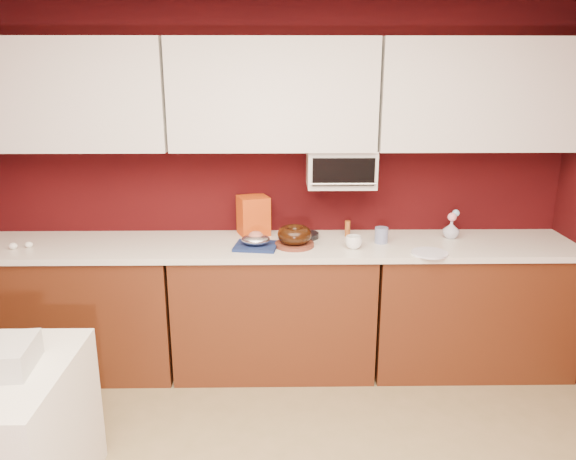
% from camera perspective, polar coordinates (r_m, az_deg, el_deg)
% --- Properties ---
extents(wall_back, '(4.00, 0.02, 2.50)m').
position_cam_1_polar(wall_back, '(3.92, -1.45, 4.89)').
color(wall_back, '#350708').
rests_on(wall_back, floor).
extents(base_cabinet_left, '(1.31, 0.58, 0.86)m').
position_cam_1_polar(base_cabinet_left, '(4.11, -20.50, -7.61)').
color(base_cabinet_left, '#542510').
rests_on(base_cabinet_left, floor).
extents(base_cabinet_center, '(1.31, 0.58, 0.86)m').
position_cam_1_polar(base_cabinet_center, '(3.88, -1.41, -8.00)').
color(base_cabinet_center, '#542510').
rests_on(base_cabinet_center, floor).
extents(base_cabinet_right, '(1.31, 0.58, 0.86)m').
position_cam_1_polar(base_cabinet_right, '(4.09, 17.81, -7.51)').
color(base_cabinet_right, '#542510').
rests_on(base_cabinet_right, floor).
extents(countertop, '(4.00, 0.62, 0.04)m').
position_cam_1_polar(countertop, '(3.72, -1.45, -1.65)').
color(countertop, white).
rests_on(countertop, base_cabinet_center).
extents(upper_cabinet_left, '(1.31, 0.33, 0.70)m').
position_cam_1_polar(upper_cabinet_left, '(3.93, -21.86, 12.62)').
color(upper_cabinet_left, white).
rests_on(upper_cabinet_left, wall_back).
extents(upper_cabinet_center, '(1.31, 0.33, 0.70)m').
position_cam_1_polar(upper_cabinet_center, '(3.69, -1.54, 13.57)').
color(upper_cabinet_center, white).
rests_on(upper_cabinet_center, wall_back).
extents(upper_cabinet_right, '(1.31, 0.33, 0.70)m').
position_cam_1_polar(upper_cabinet_right, '(3.91, 18.95, 12.88)').
color(upper_cabinet_right, white).
rests_on(upper_cabinet_right, wall_back).
extents(toaster_oven, '(0.45, 0.30, 0.25)m').
position_cam_1_polar(toaster_oven, '(3.78, 5.40, 6.32)').
color(toaster_oven, white).
rests_on(toaster_oven, upper_cabinet_center).
extents(toaster_oven_door, '(0.40, 0.02, 0.18)m').
position_cam_1_polar(toaster_oven_door, '(3.62, 5.66, 5.89)').
color(toaster_oven_door, black).
rests_on(toaster_oven_door, toaster_oven).
extents(toaster_oven_handle, '(0.42, 0.02, 0.02)m').
position_cam_1_polar(toaster_oven_handle, '(3.62, 5.66, 4.68)').
color(toaster_oven_handle, silver).
rests_on(toaster_oven_handle, toaster_oven).
extents(cake_base, '(0.32, 0.32, 0.02)m').
position_cam_1_polar(cake_base, '(3.64, 0.66, -1.49)').
color(cake_base, brown).
rests_on(cake_base, countertop).
extents(bundt_cake, '(0.26, 0.26, 0.09)m').
position_cam_1_polar(bundt_cake, '(3.62, 0.66, -0.46)').
color(bundt_cake, black).
rests_on(bundt_cake, cake_base).
extents(navy_towel, '(0.30, 0.26, 0.02)m').
position_cam_1_polar(navy_towel, '(3.62, -3.28, -1.64)').
color(navy_towel, navy).
rests_on(navy_towel, countertop).
extents(foil_ham_nest, '(0.19, 0.16, 0.07)m').
position_cam_1_polar(foil_ham_nest, '(3.61, -3.29, -0.97)').
color(foil_ham_nest, silver).
rests_on(foil_ham_nest, navy_towel).
extents(roasted_ham, '(0.11, 0.10, 0.06)m').
position_cam_1_polar(roasted_ham, '(3.60, -3.29, -0.59)').
color(roasted_ham, '#C06D58').
rests_on(roasted_ham, foil_ham_nest).
extents(pandoro_box, '(0.24, 0.23, 0.27)m').
position_cam_1_polar(pandoro_box, '(3.88, -3.54, 1.48)').
color(pandoro_box, '#B0220B').
rests_on(pandoro_box, countertop).
extents(dark_pan, '(0.22, 0.22, 0.03)m').
position_cam_1_polar(dark_pan, '(3.83, 1.72, -0.54)').
color(dark_pan, black).
rests_on(dark_pan, countertop).
extents(coffee_mug, '(0.12, 0.12, 0.10)m').
position_cam_1_polar(coffee_mug, '(3.61, 6.69, -1.12)').
color(coffee_mug, white).
rests_on(coffee_mug, countertop).
extents(blue_jar, '(0.09, 0.09, 0.10)m').
position_cam_1_polar(blue_jar, '(3.76, 9.46, -0.52)').
color(blue_jar, navy).
rests_on(blue_jar, countertop).
extents(flower_vase, '(0.10, 0.10, 0.13)m').
position_cam_1_polar(flower_vase, '(3.96, 16.24, 0.15)').
color(flower_vase, '#AFB4C6').
rests_on(flower_vase, countertop).
extents(flower_pink, '(0.06, 0.06, 0.06)m').
position_cam_1_polar(flower_pink, '(3.94, 16.34, 1.28)').
color(flower_pink, pink).
rests_on(flower_pink, flower_vase).
extents(flower_blue, '(0.05, 0.05, 0.05)m').
position_cam_1_polar(flower_blue, '(3.96, 16.69, 1.66)').
color(flower_blue, '#90C3E7').
rests_on(flower_blue, flower_vase).
extents(china_plate, '(0.27, 0.27, 0.01)m').
position_cam_1_polar(china_plate, '(3.61, 14.20, -2.28)').
color(china_plate, white).
rests_on(china_plate, countertop).
extents(amber_bottle, '(0.04, 0.04, 0.11)m').
position_cam_1_polar(amber_bottle, '(3.87, 6.07, 0.15)').
color(amber_bottle, brown).
rests_on(amber_bottle, countertop).
extents(egg_left, '(0.06, 0.05, 0.04)m').
position_cam_1_polar(egg_left, '(3.99, -26.15, -1.46)').
color(egg_left, white).
rests_on(egg_left, countertop).
extents(egg_right, '(0.06, 0.05, 0.04)m').
position_cam_1_polar(egg_right, '(3.98, -24.84, -1.36)').
color(egg_right, white).
rests_on(egg_right, countertop).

